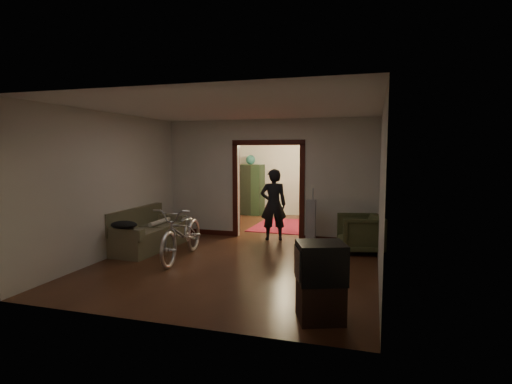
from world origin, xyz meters
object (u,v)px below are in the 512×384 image
at_px(bicycle, 183,232).
at_px(locker, 251,190).
at_px(desk, 323,208).
at_px(sofa, 148,229).
at_px(person, 273,205).
at_px(armchair, 360,233).

xyz_separation_m(bicycle, locker, (-0.37, 5.54, 0.30)).
relative_size(bicycle, desk, 2.13).
height_order(sofa, person, person).
bearing_deg(bicycle, desk, 63.29).
bearing_deg(sofa, locker, 85.45).
xyz_separation_m(sofa, locker, (0.69, 5.04, 0.39)).
height_order(bicycle, desk, bicycle).
relative_size(sofa, desk, 2.04).
bearing_deg(bicycle, sofa, 148.38).
distance_m(bicycle, person, 2.47).
height_order(sofa, bicycle, bicycle).
distance_m(person, locker, 3.80).
bearing_deg(bicycle, armchair, 18.57).
xyz_separation_m(person, locker, (-1.63, 3.43, -0.01)).
bearing_deg(armchair, person, -121.01).
bearing_deg(locker, person, -56.18).
relative_size(armchair, locker, 0.52).
distance_m(person, desk, 3.38).
relative_size(person, desk, 1.80).
distance_m(armchair, desk, 4.06).
xyz_separation_m(person, desk, (0.75, 3.25, -0.49)).
relative_size(person, locker, 1.01).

